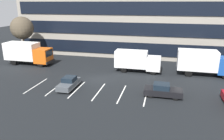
% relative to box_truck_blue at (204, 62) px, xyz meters
% --- Properties ---
extents(ground_plane, '(120.00, 120.00, 0.00)m').
position_rel_box_truck_blue_xyz_m(ground_plane, '(-14.38, -5.57, -2.06)').
color(ground_plane, black).
extents(lot_markings, '(14.14, 5.40, 0.01)m').
position_rel_box_truck_blue_xyz_m(lot_markings, '(-14.38, -9.45, -2.05)').
color(lot_markings, silver).
rests_on(lot_markings, ground_plane).
extents(box_truck_blue, '(7.89, 2.61, 3.66)m').
position_rel_box_truck_blue_xyz_m(box_truck_blue, '(0.00, 0.00, 0.00)').
color(box_truck_blue, '#194799').
rests_on(box_truck_blue, ground_plane).
extents(box_truck_orange, '(8.02, 2.65, 3.72)m').
position_rel_box_truck_blue_xyz_m(box_truck_orange, '(-28.23, -0.75, 0.03)').
color(box_truck_orange, '#D85914').
rests_on(box_truck_orange, ground_plane).
extents(box_truck_white, '(6.96, 2.30, 3.23)m').
position_rel_box_truck_blue_xyz_m(box_truck_white, '(-9.63, -0.54, -0.24)').
color(box_truck_white, white).
rests_on(box_truck_white, ground_plane).
extents(sedan_black, '(4.21, 1.76, 1.51)m').
position_rel_box_truck_blue_xyz_m(sedan_black, '(-5.56, -9.05, -1.35)').
color(sedan_black, black).
rests_on(sedan_black, ground_plane).
extents(sedan_charcoal, '(1.65, 3.94, 1.41)m').
position_rel_box_truck_blue_xyz_m(sedan_charcoal, '(-16.89, -9.25, -1.39)').
color(sedan_charcoal, '#474C51').
rests_on(sedan_charcoal, ground_plane).
extents(bare_tree, '(4.14, 4.14, 7.76)m').
position_rel_box_truck_blue_xyz_m(bare_tree, '(-31.38, 2.95, 3.62)').
color(bare_tree, '#473323').
rests_on(bare_tree, ground_plane).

